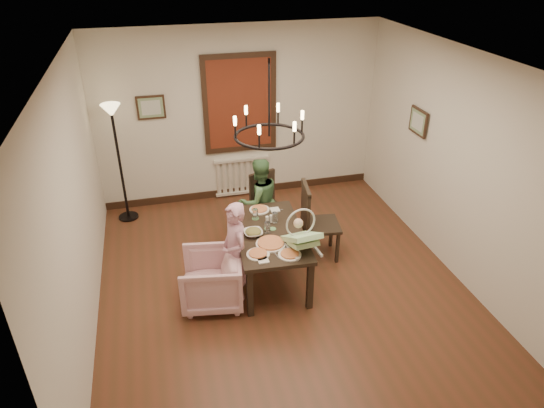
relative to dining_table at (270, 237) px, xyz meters
name	(u,v)px	position (x,y,z in m)	size (l,w,h in m)	color
room_shell	(273,171)	(0.11, 0.24, 0.79)	(4.51, 5.00, 2.81)	#4C2C1A
dining_table	(270,237)	(0.00, 0.00, 0.00)	(0.92, 1.52, 0.69)	black
chair_far	(269,206)	(0.25, 1.02, -0.13)	(0.42, 0.42, 0.94)	black
chair_right	(321,221)	(0.79, 0.31, -0.06)	(0.48, 0.48, 1.10)	black
armchair	(212,279)	(-0.79, -0.30, -0.28)	(0.71, 0.73, 0.66)	beige
elderly_woman	(235,260)	(-0.49, -0.26, -0.08)	(0.39, 0.25, 1.06)	#CA8FA5
seated_man	(259,208)	(0.08, 0.91, -0.08)	(0.51, 0.40, 1.05)	#467143
baby_bouncer	(302,236)	(0.27, -0.44, 0.26)	(0.39, 0.53, 0.35)	#B3E79F
salad_bowl	(253,233)	(-0.21, -0.02, 0.12)	(0.28, 0.28, 0.07)	white
pizza_platter	(271,243)	(-0.06, -0.29, 0.10)	(0.36, 0.36, 0.04)	tan
drinking_glass	(267,227)	(-0.03, -0.01, 0.16)	(0.08, 0.08, 0.15)	silver
window_blinds	(240,104)	(0.11, 2.33, 0.99)	(1.00, 0.03, 1.40)	maroon
radiator	(242,176)	(0.11, 2.35, -0.26)	(0.92, 0.12, 0.62)	silver
picture_back	(151,107)	(-1.24, 2.34, 1.04)	(0.42, 0.03, 0.36)	black
picture_right	(418,122)	(2.32, 0.77, 1.04)	(0.42, 0.03, 0.36)	black
floor_lamp	(120,166)	(-1.79, 2.02, 0.29)	(0.30, 0.30, 1.80)	black
chandelier	(269,136)	(0.00, 0.00, 1.34)	(0.80, 0.80, 0.04)	black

